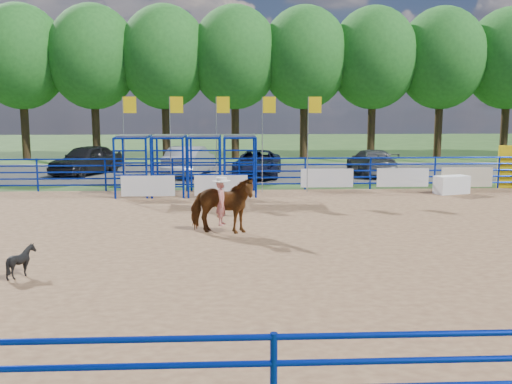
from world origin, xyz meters
TOP-DOWN VIEW (x-y plane):
  - ground at (0.00, 0.00)m, footprint 120.00×120.00m
  - arena_dirt at (0.00, 0.00)m, footprint 30.00×20.00m
  - gravel_strip at (0.00, 17.00)m, footprint 40.00×10.00m
  - announcer_table at (9.21, 8.49)m, footprint 1.60×1.10m
  - horse_and_rider at (-0.69, 1.21)m, footprint 2.17×1.33m
  - calf at (-5.12, -2.99)m, footprint 0.79×0.74m
  - car_a at (-8.41, 16.42)m, footprint 3.71×5.22m
  - car_b at (-2.61, 15.56)m, footprint 2.70×5.19m
  - car_c at (1.08, 15.00)m, footprint 3.02×5.35m
  - car_d at (7.41, 15.46)m, footprint 1.99×4.89m
  - perimeter_fence at (0.00, 0.00)m, footprint 30.10×20.10m
  - chute_assembly at (-1.90, 8.84)m, footprint 19.32×2.41m
  - treeline at (0.00, 26.00)m, footprint 56.40×6.40m

SIDE VIEW (x-z plane):
  - ground at x=0.00m, z-range 0.00..0.00m
  - gravel_strip at x=0.00m, z-range 0.00..0.01m
  - arena_dirt at x=0.00m, z-range 0.00..0.02m
  - calf at x=-5.12m, z-range 0.02..0.73m
  - announcer_table at x=9.21m, z-range 0.02..0.80m
  - car_c at x=1.08m, z-range 0.01..1.42m
  - car_d at x=7.41m, z-range 0.01..1.43m
  - perimeter_fence at x=0.00m, z-range 0.00..1.50m
  - car_b at x=-2.61m, z-range 0.01..1.64m
  - car_a at x=-8.41m, z-range 0.01..1.66m
  - horse_and_rider at x=-0.69m, z-range -0.25..2.12m
  - chute_assembly at x=-1.90m, z-range -0.84..3.36m
  - treeline at x=0.00m, z-range 1.91..13.15m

